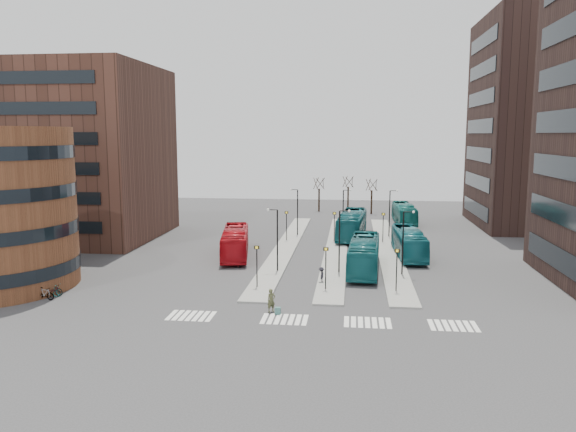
# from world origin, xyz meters

# --- Properties ---
(ground) EXTENTS (160.00, 160.00, 0.00)m
(ground) POSITION_xyz_m (0.00, 0.00, 0.00)
(ground) COLOR #303032
(ground) RESTS_ON ground
(island_left) EXTENTS (2.50, 45.00, 0.15)m
(island_left) POSITION_xyz_m (-4.00, 30.00, 0.07)
(island_left) COLOR gray
(island_left) RESTS_ON ground
(island_mid) EXTENTS (2.50, 45.00, 0.15)m
(island_mid) POSITION_xyz_m (2.00, 30.00, 0.07)
(island_mid) COLOR gray
(island_mid) RESTS_ON ground
(island_right) EXTENTS (2.50, 45.00, 0.15)m
(island_right) POSITION_xyz_m (8.00, 30.00, 0.07)
(island_right) COLOR gray
(island_right) RESTS_ON ground
(suitcase) EXTENTS (0.43, 0.34, 0.53)m
(suitcase) POSITION_xyz_m (-1.64, 5.10, 0.27)
(suitcase) COLOR navy
(suitcase) RESTS_ON ground
(red_bus) EXTENTS (4.57, 11.74, 3.19)m
(red_bus) POSITION_xyz_m (-8.95, 24.40, 1.60)
(red_bus) COLOR #B60E16
(red_bus) RESTS_ON ground
(teal_bus_a) EXTENTS (3.42, 11.94, 3.29)m
(teal_bus_a) POSITION_xyz_m (5.01, 19.32, 1.64)
(teal_bus_a) COLOR #12585D
(teal_bus_a) RESTS_ON ground
(teal_bus_b) EXTENTS (4.04, 12.70, 3.48)m
(teal_bus_b) POSITION_xyz_m (3.77, 37.24, 1.74)
(teal_bus_b) COLOR #12555C
(teal_bus_b) RESTS_ON ground
(teal_bus_c) EXTENTS (3.14, 11.26, 3.10)m
(teal_bus_c) POSITION_xyz_m (10.02, 26.55, 1.55)
(teal_bus_c) COLOR #15636D
(teal_bus_c) RESTS_ON ground
(teal_bus_d) EXTENTS (3.06, 11.00, 3.03)m
(teal_bus_d) POSITION_xyz_m (11.58, 49.96, 1.52)
(teal_bus_d) COLOR #156965
(teal_bus_d) RESTS_ON ground
(traveller) EXTENTS (0.78, 0.72, 1.80)m
(traveller) POSITION_xyz_m (-2.21, 5.59, 0.90)
(traveller) COLOR #484A2C
(traveller) RESTS_ON ground
(commuter_a) EXTENTS (0.96, 0.80, 1.77)m
(commuter_a) POSITION_xyz_m (-7.69, 19.51, 0.88)
(commuter_a) COLOR black
(commuter_a) RESTS_ON ground
(commuter_b) EXTENTS (0.44, 0.99, 1.67)m
(commuter_b) POSITION_xyz_m (3.59, 16.38, 0.83)
(commuter_b) COLOR black
(commuter_b) RESTS_ON ground
(commuter_c) EXTENTS (0.59, 0.98, 1.48)m
(commuter_c) POSITION_xyz_m (1.10, 14.34, 0.74)
(commuter_c) COLOR black
(commuter_c) RESTS_ON ground
(bicycle_near) EXTENTS (1.81, 1.08, 0.90)m
(bicycle_near) POSITION_xyz_m (-21.00, 7.29, 0.45)
(bicycle_near) COLOR gray
(bicycle_near) RESTS_ON ground
(bicycle_mid) EXTENTS (1.78, 0.76, 1.03)m
(bicycle_mid) POSITION_xyz_m (-21.00, 6.59, 0.52)
(bicycle_mid) COLOR gray
(bicycle_mid) RESTS_ON ground
(bicycle_far) EXTENTS (1.93, 1.00, 0.97)m
(bicycle_far) POSITION_xyz_m (-21.00, 7.93, 0.48)
(bicycle_far) COLOR gray
(bicycle_far) RESTS_ON ground
(crosswalk_stripes) EXTENTS (22.35, 2.40, 0.01)m
(crosswalk_stripes) POSITION_xyz_m (1.75, 4.00, 0.01)
(crosswalk_stripes) COLOR silver
(crosswalk_stripes) RESTS_ON ground
(office_block) EXTENTS (25.00, 20.12, 22.00)m
(office_block) POSITION_xyz_m (-34.00, 33.98, 11.00)
(office_block) COLOR #4C2D23
(office_block) RESTS_ON ground
(tower_far) EXTENTS (20.12, 20.00, 30.00)m
(tower_far) POSITION_xyz_m (31.98, 50.00, 15.00)
(tower_far) COLOR #31201B
(tower_far) RESTS_ON ground
(sign_poles) EXTENTS (12.45, 22.12, 3.65)m
(sign_poles) POSITION_xyz_m (1.60, 23.00, 2.41)
(sign_poles) COLOR black
(sign_poles) RESTS_ON ground
(lamp_posts) EXTENTS (14.04, 20.24, 6.12)m
(lamp_posts) POSITION_xyz_m (2.64, 28.00, 3.58)
(lamp_posts) COLOR black
(lamp_posts) RESTS_ON ground
(bare_trees) EXTENTS (10.97, 8.14, 5.90)m
(bare_trees) POSITION_xyz_m (2.67, 62.67, 2.72)
(bare_trees) COLOR black
(bare_trees) RESTS_ON ground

